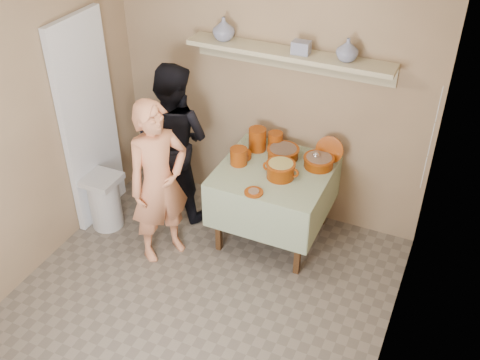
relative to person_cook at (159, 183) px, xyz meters
The scene contains 22 objects.
ground 1.17m from the person_cook, 49.57° to the right, with size 3.50×3.50×0.00m, color #6E6256.
tile_panel 0.96m from the person_cook, 162.53° to the left, with size 0.06×0.70×2.00m, color silver.
plate_stack_a 1.02m from the person_cook, 57.15° to the left, with size 0.16×0.16×0.22m, color #7D2E08.
plate_stack_b 1.17m from the person_cook, 53.38° to the left, with size 0.14×0.14×0.17m, color #7D2E08.
bowl_stack 0.75m from the person_cook, 48.62° to the left, with size 0.15×0.15×0.15m, color #7D2E08.
empty_bowl 0.82m from the person_cook, 54.37° to the left, with size 0.17×0.17×0.05m, color #7D2E08.
propped_lid 1.53m from the person_cook, 37.36° to the left, with size 0.25×0.25×0.02m, color #7D2E08.
vase_right 1.90m from the person_cook, 37.14° to the left, with size 0.18×0.18×0.19m, color navy.
vase_left 1.44m from the person_cook, 80.14° to the left, with size 0.19×0.19×0.20m, color navy.
ceramic_box 1.64m from the person_cook, 46.94° to the left, with size 0.15×0.11×0.11m, color navy.
person_cook is the anchor object (origin of this frame).
person_helper 0.66m from the person_cook, 109.35° to the left, with size 0.76×0.59×1.57m, color black.
room_shell 1.22m from the person_cook, 49.57° to the right, with size 3.04×3.54×2.62m.
serving_table 1.03m from the person_cook, 36.60° to the left, with size 0.97×0.97×0.76m.
cazuela_meat_a 1.16m from the person_cook, 45.06° to the left, with size 0.30×0.30×0.10m.
cazuela_meat_b 1.41m from the person_cook, 34.93° to the left, with size 0.28×0.28×0.10m.
ladle 1.39m from the person_cook, 35.44° to the left, with size 0.08×0.26×0.19m.
cazuela_rice 1.05m from the person_cook, 29.48° to the left, with size 0.33×0.25×0.14m.
front_plate 0.82m from the person_cook, 14.21° to the left, with size 0.16×0.16×0.03m.
wall_shelf 1.54m from the person_cook, 51.85° to the left, with size 1.80×0.25×0.21m.
trash_bin 0.86m from the person_cook, behind, with size 0.32×0.32×0.56m.
electrical_cord 2.25m from the person_cook, 21.64° to the left, with size 0.01×0.05×0.90m.
Camera 1 is at (1.66, -2.60, 3.50)m, focal length 42.00 mm.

